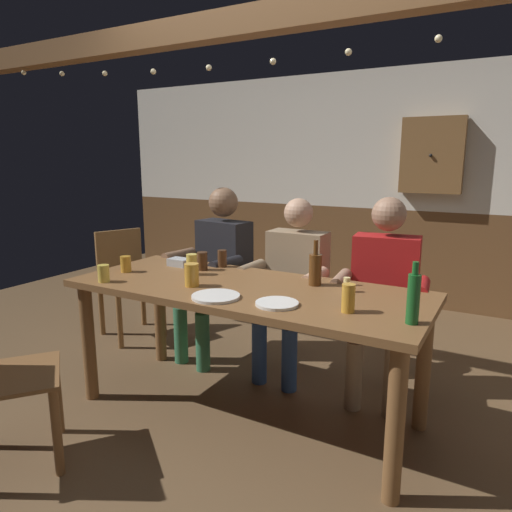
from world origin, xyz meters
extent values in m
plane|color=brown|center=(0.00, 0.00, 0.00)|extent=(7.54, 7.54, 0.00)
cube|color=silver|center=(0.00, 2.73, 1.65)|extent=(6.29, 0.12, 1.36)
cube|color=brown|center=(0.00, 2.73, 0.48)|extent=(6.29, 0.12, 0.97)
cube|color=brown|center=(0.00, 0.45, 2.25)|extent=(5.66, 0.14, 0.16)
cube|color=brown|center=(0.00, 0.08, 0.75)|extent=(2.02, 0.82, 0.04)
cylinder|color=brown|center=(-0.93, -0.25, 0.37)|extent=(0.08, 0.08, 0.73)
cylinder|color=brown|center=(0.93, -0.25, 0.37)|extent=(0.08, 0.08, 0.73)
cylinder|color=brown|center=(-0.93, 0.41, 0.37)|extent=(0.08, 0.08, 0.73)
cylinder|color=brown|center=(0.93, 0.41, 0.37)|extent=(0.08, 0.08, 0.73)
cube|color=black|center=(-0.60, 0.79, 0.74)|extent=(0.43, 0.26, 0.56)
sphere|color=brown|center=(-0.60, 0.79, 1.16)|extent=(0.22, 0.22, 0.22)
cylinder|color=#33724C|center=(-0.52, 0.62, 0.48)|extent=(0.19, 0.43, 0.13)
cylinder|color=#33724C|center=(-0.74, 0.65, 0.48)|extent=(0.19, 0.43, 0.13)
cylinder|color=#33724C|center=(-0.55, 0.41, 0.21)|extent=(0.10, 0.10, 0.42)
cylinder|color=#33724C|center=(-0.77, 0.44, 0.21)|extent=(0.10, 0.10, 0.42)
cylinder|color=black|center=(-0.41, 0.51, 0.77)|extent=(0.12, 0.29, 0.08)
cylinder|color=brown|center=(-0.87, 0.58, 0.77)|extent=(0.12, 0.29, 0.08)
cube|color=#997F60|center=(0.00, 0.79, 0.72)|extent=(0.40, 0.20, 0.52)
sphere|color=tan|center=(0.00, 0.79, 1.11)|extent=(0.20, 0.20, 0.20)
cylinder|color=#2D4C84|center=(0.11, 0.64, 0.48)|extent=(0.13, 0.39, 0.13)
cylinder|color=#2D4C84|center=(-0.11, 0.64, 0.48)|extent=(0.13, 0.39, 0.13)
cylinder|color=#2D4C84|center=(0.11, 0.44, 0.21)|extent=(0.10, 0.10, 0.42)
cylinder|color=#2D4C84|center=(-0.11, 0.45, 0.21)|extent=(0.10, 0.10, 0.42)
cylinder|color=tan|center=(0.23, 0.55, 0.75)|extent=(0.08, 0.28, 0.08)
cylinder|color=#997F60|center=(-0.23, 0.55, 0.75)|extent=(0.08, 0.28, 0.08)
cube|color=#AD1919|center=(0.60, 0.79, 0.73)|extent=(0.42, 0.25, 0.54)
sphere|color=#9E755B|center=(0.60, 0.79, 1.14)|extent=(0.21, 0.21, 0.21)
cylinder|color=#997F60|center=(0.73, 0.65, 0.48)|extent=(0.18, 0.41, 0.13)
cylinder|color=#997F60|center=(0.51, 0.63, 0.48)|extent=(0.18, 0.41, 0.13)
cylinder|color=#997F60|center=(0.76, 0.46, 0.21)|extent=(0.10, 0.10, 0.42)
cylinder|color=#997F60|center=(0.54, 0.43, 0.21)|extent=(0.10, 0.10, 0.42)
cylinder|color=#AD1919|center=(0.86, 0.58, 0.76)|extent=(0.11, 0.29, 0.08)
cylinder|color=#9E755B|center=(0.41, 0.52, 0.76)|extent=(0.11, 0.29, 0.08)
cube|color=brown|center=(-1.45, 0.66, 0.45)|extent=(0.57, 0.57, 0.02)
cube|color=brown|center=(-1.64, 0.73, 0.67)|extent=(0.17, 0.38, 0.42)
cylinder|color=brown|center=(-1.20, 0.77, 0.22)|extent=(0.04, 0.04, 0.44)
cylinder|color=brown|center=(-1.35, 0.41, 0.22)|extent=(0.04, 0.04, 0.44)
cylinder|color=brown|center=(-1.56, 0.91, 0.22)|extent=(0.04, 0.04, 0.44)
cylinder|color=brown|center=(-1.70, 0.55, 0.22)|extent=(0.04, 0.04, 0.44)
cube|color=brown|center=(-0.75, -0.87, 0.45)|extent=(0.62, 0.62, 0.02)
cylinder|color=brown|center=(-0.78, -0.60, 0.22)|extent=(0.04, 0.04, 0.44)
cylinder|color=brown|center=(-0.49, -0.84, 0.22)|extent=(0.04, 0.04, 0.44)
cylinder|color=#F9E08C|center=(0.53, 0.25, 0.81)|extent=(0.04, 0.04, 0.08)
cube|color=#B2B7BC|center=(-0.64, 0.30, 0.80)|extent=(0.14, 0.10, 0.05)
cylinder|color=white|center=(-0.02, -0.19, 0.78)|extent=(0.25, 0.25, 0.01)
cylinder|color=white|center=(0.31, -0.14, 0.78)|extent=(0.21, 0.21, 0.01)
cylinder|color=#593314|center=(0.33, 0.29, 0.86)|extent=(0.07, 0.07, 0.18)
cylinder|color=#593314|center=(0.33, 0.29, 0.99)|extent=(0.03, 0.03, 0.08)
cylinder|color=#195923|center=(0.94, -0.09, 0.88)|extent=(0.06, 0.06, 0.22)
cylinder|color=#195923|center=(0.94, -0.09, 1.02)|extent=(0.03, 0.03, 0.06)
cylinder|color=#E5C64C|center=(-0.76, -0.24, 0.82)|extent=(0.07, 0.07, 0.10)
cylinder|color=gold|center=(-0.83, 0.00, 0.82)|extent=(0.07, 0.07, 0.10)
cylinder|color=gold|center=(-0.26, -0.07, 0.84)|extent=(0.08, 0.08, 0.13)
cylinder|color=#4C2D19|center=(-0.37, 0.41, 0.83)|extent=(0.06, 0.06, 0.11)
cylinder|color=#4C2D19|center=(-0.44, 0.28, 0.83)|extent=(0.07, 0.07, 0.12)
cylinder|color=gold|center=(0.64, -0.07, 0.84)|extent=(0.06, 0.06, 0.13)
cylinder|color=#E5C64C|center=(-0.42, 0.15, 0.84)|extent=(0.07, 0.07, 0.13)
cube|color=brown|center=(0.54, 2.60, 1.50)|extent=(0.56, 0.12, 0.70)
sphere|color=black|center=(0.54, 2.53, 1.50)|extent=(0.03, 0.03, 0.03)
sphere|color=#F9EAB2|center=(-2.20, 0.40, 2.13)|extent=(0.04, 0.04, 0.04)
sphere|color=#F9EAB2|center=(-1.76, 0.40, 2.09)|extent=(0.04, 0.04, 0.04)
sphere|color=#F9EAB2|center=(-1.32, 0.40, 2.05)|extent=(0.04, 0.04, 0.04)
sphere|color=#F9EAB2|center=(-0.88, 0.40, 2.03)|extent=(0.04, 0.04, 0.04)
sphere|color=#F9EAB2|center=(-0.44, 0.40, 2.01)|extent=(0.04, 0.04, 0.04)
sphere|color=#F9EAB2|center=(0.00, 0.40, 2.01)|extent=(0.04, 0.04, 0.04)
sphere|color=#F9EAB2|center=(0.44, 0.40, 2.01)|extent=(0.04, 0.04, 0.04)
sphere|color=#F9EAB2|center=(0.88, 0.40, 2.03)|extent=(0.04, 0.04, 0.04)
camera|label=1|loc=(1.29, -2.09, 1.48)|focal=32.79mm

